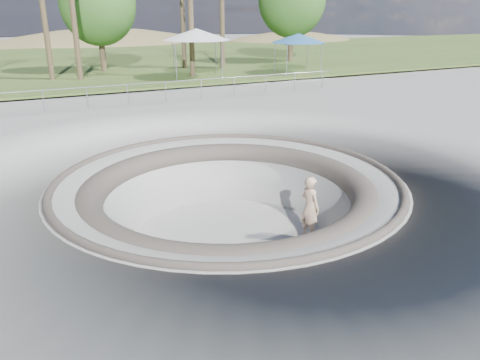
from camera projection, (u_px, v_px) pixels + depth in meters
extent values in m
plane|color=gray|center=(228.00, 180.00, 13.81)|extent=(180.00, 180.00, 0.00)
torus|color=gray|center=(228.00, 240.00, 14.50)|extent=(14.00, 14.00, 4.00)
cylinder|color=gray|center=(228.00, 239.00, 14.48)|extent=(6.60, 6.60, 0.10)
torus|color=#524B42|center=(228.00, 180.00, 13.82)|extent=(10.24, 10.24, 0.24)
torus|color=#524B42|center=(228.00, 194.00, 13.96)|extent=(8.91, 8.91, 0.81)
cube|color=#3A5321|center=(70.00, 62.00, 42.34)|extent=(180.00, 36.00, 0.12)
ellipsoid|color=olive|center=(108.00, 98.00, 70.33)|extent=(61.60, 44.00, 28.60)
ellipsoid|color=olive|center=(290.00, 77.00, 74.00)|extent=(42.00, 30.00, 19.50)
cylinder|color=#94979D|center=(127.00, 85.00, 23.50)|extent=(25.00, 0.05, 0.05)
cylinder|color=#94979D|center=(128.00, 94.00, 23.66)|extent=(25.00, 0.05, 0.05)
cube|color=brown|center=(308.00, 237.00, 14.30)|extent=(0.80, 0.38, 0.02)
cylinder|color=silver|center=(308.00, 238.00, 14.31)|extent=(0.07, 0.16, 0.03)
cylinder|color=silver|center=(308.00, 238.00, 14.31)|extent=(0.07, 0.16, 0.03)
cylinder|color=beige|center=(308.00, 239.00, 14.32)|extent=(0.06, 0.04, 0.06)
cylinder|color=beige|center=(308.00, 239.00, 14.32)|extent=(0.06, 0.04, 0.06)
cylinder|color=beige|center=(308.00, 239.00, 14.32)|extent=(0.06, 0.04, 0.06)
cylinder|color=beige|center=(308.00, 239.00, 14.32)|extent=(0.06, 0.04, 0.06)
imported|color=#D7AD8B|center=(310.00, 208.00, 13.96)|extent=(0.55, 0.77, 1.96)
cylinder|color=#94979D|center=(184.00, 63.00, 30.20)|extent=(0.06, 0.06, 2.38)
cylinder|color=#94979D|center=(226.00, 61.00, 31.46)|extent=(0.06, 0.06, 2.38)
cylinder|color=#94979D|center=(169.00, 59.00, 32.75)|extent=(0.06, 0.06, 2.38)
cylinder|color=#94979D|center=(209.00, 57.00, 34.01)|extent=(0.06, 0.06, 2.38)
cube|color=silver|center=(196.00, 40.00, 31.66)|extent=(4.01, 4.01, 0.08)
cone|color=silver|center=(196.00, 34.00, 31.53)|extent=(6.19, 6.19, 0.76)
cylinder|color=#94979D|center=(292.00, 61.00, 32.70)|extent=(0.06, 0.06, 2.07)
cylinder|color=#94979D|center=(323.00, 59.00, 33.80)|extent=(0.06, 0.06, 2.07)
cylinder|color=#94979D|center=(273.00, 58.00, 34.91)|extent=(0.06, 0.06, 2.07)
cylinder|color=#94979D|center=(302.00, 56.00, 36.01)|extent=(0.06, 0.06, 2.07)
cube|color=#2A5F98|center=(298.00, 43.00, 33.97)|extent=(3.31, 3.31, 0.08)
cone|color=#2A5F98|center=(298.00, 38.00, 33.85)|extent=(5.48, 5.48, 0.66)
cylinder|color=brown|center=(44.00, 14.00, 30.09)|extent=(0.36, 0.36, 8.51)
cylinder|color=brown|center=(182.00, 9.00, 36.26)|extent=(0.36, 0.36, 9.14)
cylinder|color=brown|center=(191.00, 9.00, 31.51)|extent=(0.36, 0.36, 9.14)
cylinder|color=brown|center=(222.00, 11.00, 36.16)|extent=(0.36, 0.36, 8.82)
cylinder|color=brown|center=(101.00, 41.00, 35.06)|extent=(0.44, 0.44, 4.61)
ellipsoid|color=#2D5F20|center=(98.00, 4.00, 34.15)|extent=(5.50, 5.00, 6.00)
cylinder|color=brown|center=(291.00, 33.00, 41.66)|extent=(0.44, 0.44, 5.05)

